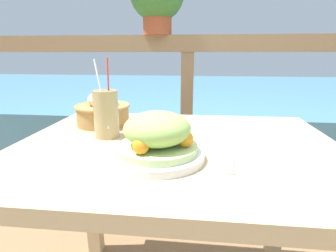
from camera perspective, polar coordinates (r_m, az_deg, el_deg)
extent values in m
cube|color=tan|center=(0.80, 1.96, -5.04)|extent=(0.97, 0.75, 0.04)
cube|color=tan|center=(1.33, -16.24, -13.59)|extent=(0.06, 0.06, 0.66)
cube|color=tan|center=(1.29, 22.82, -15.10)|extent=(0.06, 0.06, 0.66)
cube|color=#937551|center=(1.51, 4.38, 17.47)|extent=(2.80, 0.08, 0.09)
cube|color=#937551|center=(1.59, 3.99, -2.01)|extent=(0.07, 0.07, 0.97)
cube|color=teal|center=(4.08, 5.39, 5.23)|extent=(12.00, 4.00, 0.46)
cylinder|color=white|center=(0.68, -2.31, -6.32)|extent=(0.24, 0.24, 0.02)
cylinder|color=#C6DB8E|center=(0.67, -2.33, -4.82)|extent=(0.21, 0.21, 0.02)
ellipsoid|color=#9EC660|center=(0.65, -2.38, -0.55)|extent=(0.17, 0.17, 0.09)
sphere|color=orange|center=(0.65, 3.82, -2.88)|extent=(0.04, 0.04, 0.04)
sphere|color=orange|center=(0.73, -3.15, -0.73)|extent=(0.04, 0.04, 0.04)
sphere|color=orange|center=(0.60, -5.92, -4.30)|extent=(0.04, 0.04, 0.04)
cylinder|color=tan|center=(0.85, -13.30, 2.54)|extent=(0.08, 0.08, 0.15)
cylinder|color=white|center=(0.84, -14.32, 6.79)|extent=(0.06, 0.06, 0.21)
cylinder|color=red|center=(0.84, -12.79, 7.15)|extent=(0.03, 0.06, 0.21)
cylinder|color=#AD7F47|center=(1.02, -13.94, 2.39)|extent=(0.19, 0.19, 0.07)
torus|color=#AD7F47|center=(1.01, -14.07, 4.23)|extent=(0.20, 0.20, 0.01)
ellipsoid|color=beige|center=(1.01, -14.16, 5.62)|extent=(0.11, 0.11, 0.06)
cylinder|color=#A34C2D|center=(1.54, -2.32, 20.84)|extent=(0.16, 0.16, 0.09)
cube|color=silver|center=(0.69, 13.43, -6.97)|extent=(0.03, 0.18, 0.00)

